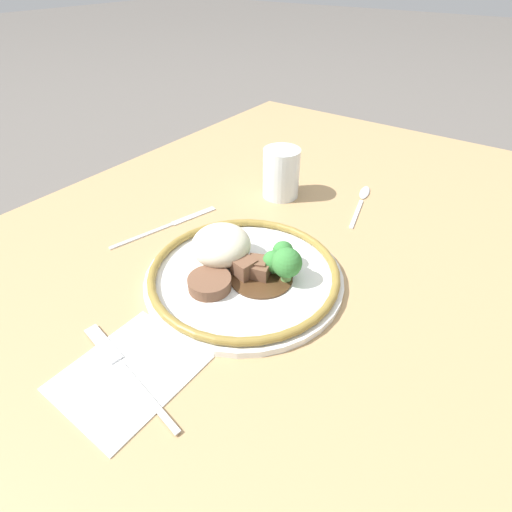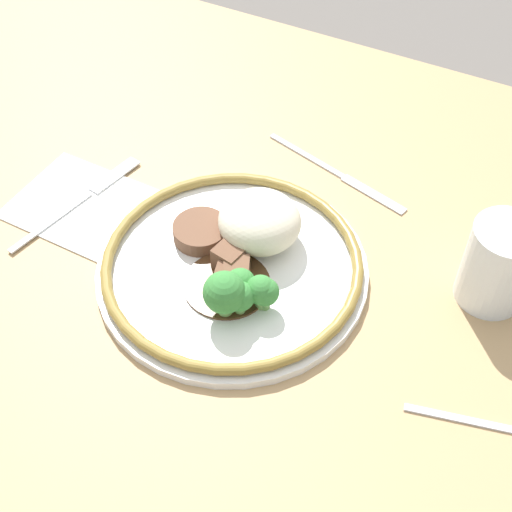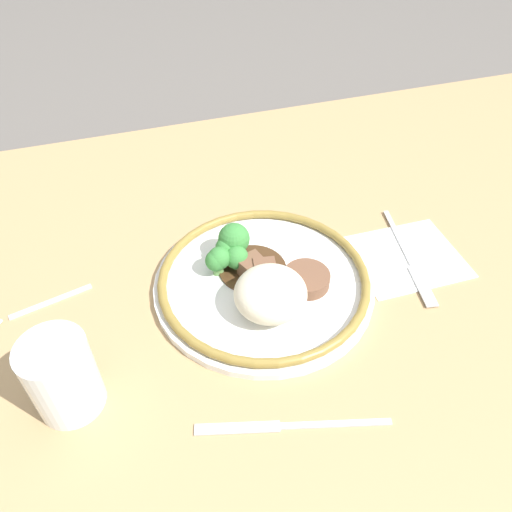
{
  "view_description": "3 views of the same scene",
  "coord_description": "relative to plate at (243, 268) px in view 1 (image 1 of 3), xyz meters",
  "views": [
    {
      "loc": [
        -0.36,
        -0.28,
        0.42
      ],
      "look_at": [
        0.02,
        -0.01,
        0.06
      ],
      "focal_mm": 28.0,
      "sensor_mm": 36.0,
      "label": 1
    },
    {
      "loc": [
        0.24,
        -0.43,
        0.62
      ],
      "look_at": [
        0.02,
        -0.01,
        0.08
      ],
      "focal_mm": 50.0,
      "sensor_mm": 36.0,
      "label": 2
    },
    {
      "loc": [
        0.14,
        0.42,
        0.52
      ],
      "look_at": [
        -0.01,
        -0.04,
        0.07
      ],
      "focal_mm": 35.0,
      "sensor_mm": 36.0,
      "label": 3
    }
  ],
  "objects": [
    {
      "name": "juice_glass",
      "position": [
        0.25,
        0.09,
        0.02
      ],
      "size": [
        0.07,
        0.07,
        0.09
      ],
      "color": "yellow",
      "rests_on": "dining_table"
    },
    {
      "name": "plate",
      "position": [
        0.0,
        0.0,
        0.0
      ],
      "size": [
        0.29,
        0.29,
        0.07
      ],
      "color": "white",
      "rests_on": "dining_table"
    },
    {
      "name": "ground_plane",
      "position": [
        0.0,
        0.0,
        -0.05
      ],
      "size": [
        8.0,
        8.0,
        0.0
      ],
      "primitive_type": "plane",
      "color": "#5B5651"
    },
    {
      "name": "napkin",
      "position": [
        -0.21,
        0.0,
        -0.02
      ],
      "size": [
        0.15,
        0.13,
        0.0
      ],
      "color": "white",
      "rests_on": "dining_table"
    },
    {
      "name": "spoon",
      "position": [
        0.33,
        -0.05,
        -0.02
      ],
      "size": [
        0.17,
        0.05,
        0.01
      ],
      "rotation": [
        0.0,
        0.0,
        0.24
      ],
      "color": "silver",
      "rests_on": "dining_table"
    },
    {
      "name": "knife",
      "position": [
        0.04,
        0.19,
        -0.02
      ],
      "size": [
        0.2,
        0.06,
        0.0
      ],
      "rotation": [
        0.0,
        0.0,
        -0.26
      ],
      "color": "silver",
      "rests_on": "dining_table"
    },
    {
      "name": "fork",
      "position": [
        -0.21,
        0.02,
        -0.01
      ],
      "size": [
        0.05,
        0.19,
        0.0
      ],
      "rotation": [
        0.0,
        0.0,
        1.39
      ],
      "color": "silver",
      "rests_on": "napkin"
    },
    {
      "name": "dining_table",
      "position": [
        0.0,
        0.0,
        -0.04
      ],
      "size": [
        1.52,
        0.93,
        0.04
      ],
      "color": "tan",
      "rests_on": "ground"
    }
  ]
}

